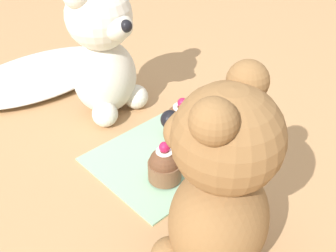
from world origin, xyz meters
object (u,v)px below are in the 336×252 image
object	(u,v)px
teddy_bear_tan	(219,187)
cupcake_near_tan_bear	(165,165)
cupcake_near_cream_bear	(182,122)
teddy_bear_cream	(104,51)

from	to	relation	value
teddy_bear_tan	cupcake_near_tan_bear	bearing A→B (deg)	-126.41
teddy_bear_tan	cupcake_near_tan_bear	distance (m)	0.16
teddy_bear_tan	cupcake_near_cream_bear	world-z (taller)	teddy_bear_tan
cupcake_near_cream_bear	teddy_bear_tan	bearing A→B (deg)	-126.45
teddy_bear_cream	teddy_bear_tan	xyz separation A→B (m)	(-0.10, -0.34, -0.00)
teddy_bear_cream	cupcake_near_tan_bear	size ratio (longest dim) A/B	3.73
teddy_bear_cream	cupcake_near_tan_bear	world-z (taller)	teddy_bear_cream
cupcake_near_cream_bear	cupcake_near_tan_bear	xyz separation A→B (m)	(-0.09, -0.06, 0.00)
cupcake_near_tan_bear	teddy_bear_cream	bearing A→B (deg)	75.14
teddy_bear_cream	teddy_bear_tan	bearing A→B (deg)	-112.51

